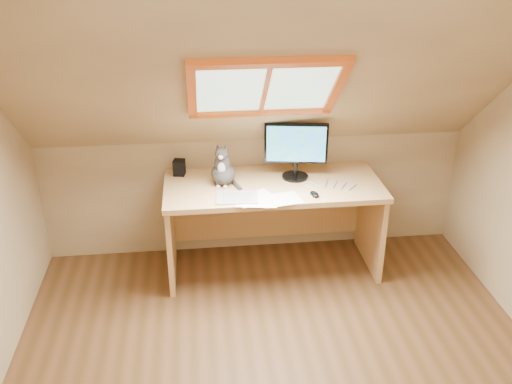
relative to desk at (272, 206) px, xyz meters
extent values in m
cube|color=tan|center=(-0.11, 0.30, -0.04)|extent=(3.50, 0.02, 1.00)
cube|color=silver|center=(-0.11, -2.23, 1.86)|extent=(3.50, 1.95, 0.02)
cube|color=tan|center=(-0.11, -0.48, 1.16)|extent=(3.50, 1.56, 1.41)
cube|color=#B2E0CC|center=(-0.11, -0.40, 1.09)|extent=(0.90, 0.53, 0.48)
cube|color=#D85014|center=(-0.11, -0.40, 1.09)|extent=(1.02, 0.64, 0.59)
cube|color=tan|center=(0.00, -0.07, 0.21)|extent=(1.69, 0.74, 0.04)
cube|color=tan|center=(-0.81, -0.07, -0.18)|extent=(0.04, 0.66, 0.73)
cube|color=tan|center=(0.81, -0.07, -0.18)|extent=(0.04, 0.66, 0.73)
cube|color=tan|center=(0.00, 0.27, -0.18)|extent=(1.59, 0.03, 0.51)
cylinder|color=black|center=(0.19, 0.02, 0.24)|extent=(0.21, 0.21, 0.02)
cylinder|color=black|center=(0.19, 0.02, 0.31)|extent=(0.03, 0.03, 0.11)
cube|color=black|center=(0.19, 0.02, 0.52)|extent=(0.49, 0.12, 0.32)
cube|color=#182FBD|center=(0.18, -0.01, 0.52)|extent=(0.45, 0.08, 0.28)
ellipsoid|color=#413C39|center=(-0.38, -0.02, 0.31)|extent=(0.23, 0.26, 0.16)
ellipsoid|color=#413C39|center=(-0.39, -0.04, 0.40)|extent=(0.14, 0.14, 0.17)
ellipsoid|color=silver|center=(-0.40, -0.09, 0.39)|extent=(0.07, 0.04, 0.10)
ellipsoid|color=#413C39|center=(-0.40, -0.08, 0.50)|extent=(0.11, 0.10, 0.09)
sphere|color=silver|center=(-0.40, -0.12, 0.49)|extent=(0.04, 0.04, 0.04)
cone|color=#413C39|center=(-0.42, -0.05, 0.55)|extent=(0.05, 0.05, 0.06)
cone|color=#413C39|center=(-0.36, -0.06, 0.55)|extent=(0.05, 0.05, 0.06)
cube|color=black|center=(-0.72, 0.18, 0.29)|extent=(0.10, 0.10, 0.13)
cube|color=#B2B2B7|center=(-0.30, -0.30, 0.24)|extent=(0.32, 0.24, 0.01)
ellipsoid|color=black|center=(0.27, -0.32, 0.25)|extent=(0.08, 0.11, 0.03)
cube|color=white|center=(-0.08, -0.33, 0.23)|extent=(0.33, 0.27, 0.00)
cube|color=white|center=(-0.08, -0.33, 0.23)|extent=(0.32, 0.24, 0.00)
cube|color=white|center=(-0.08, -0.33, 0.23)|extent=(0.35, 0.30, 0.00)
camera|label=1|loc=(-0.59, -4.05, 2.09)|focal=40.00mm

